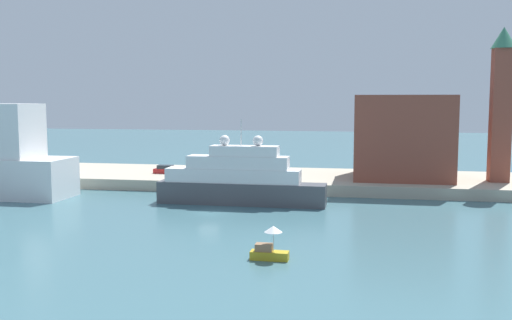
{
  "coord_description": "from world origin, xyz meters",
  "views": [
    {
      "loc": [
        20.03,
        -71.87,
        14.76
      ],
      "look_at": [
        5.07,
        6.0,
        6.49
      ],
      "focal_mm": 40.77,
      "sensor_mm": 36.0,
      "label": 1
    }
  ],
  "objects_px": {
    "harbor_building": "(403,137)",
    "mooring_bollard": "(219,179)",
    "large_yacht": "(239,181)",
    "parked_car": "(166,170)",
    "small_motorboat": "(270,247)",
    "work_barge": "(60,191)",
    "bell_tower": "(501,99)",
    "person_figure": "(197,170)"
  },
  "relations": [
    {
      "from": "work_barge",
      "to": "small_motorboat",
      "type": "bearing_deg",
      "value": -38.79
    },
    {
      "from": "bell_tower",
      "to": "harbor_building",
      "type": "bearing_deg",
      "value": 173.06
    },
    {
      "from": "small_motorboat",
      "to": "work_barge",
      "type": "distance_m",
      "value": 49.75
    },
    {
      "from": "harbor_building",
      "to": "person_figure",
      "type": "height_order",
      "value": "harbor_building"
    },
    {
      "from": "work_barge",
      "to": "large_yacht",
      "type": "bearing_deg",
      "value": -7.07
    },
    {
      "from": "harbor_building",
      "to": "mooring_bollard",
      "type": "distance_m",
      "value": 31.15
    },
    {
      "from": "large_yacht",
      "to": "work_barge",
      "type": "bearing_deg",
      "value": 172.93
    },
    {
      "from": "parked_car",
      "to": "large_yacht",
      "type": "bearing_deg",
      "value": -46.0
    },
    {
      "from": "small_motorboat",
      "to": "work_barge",
      "type": "height_order",
      "value": "small_motorboat"
    },
    {
      "from": "large_yacht",
      "to": "parked_car",
      "type": "xyz_separation_m",
      "value": [
        -17.15,
        17.76,
        -0.97
      ]
    },
    {
      "from": "bell_tower",
      "to": "person_figure",
      "type": "distance_m",
      "value": 50.97
    },
    {
      "from": "small_motorboat",
      "to": "person_figure",
      "type": "height_order",
      "value": "person_figure"
    },
    {
      "from": "work_barge",
      "to": "person_figure",
      "type": "bearing_deg",
      "value": 36.5
    },
    {
      "from": "harbor_building",
      "to": "bell_tower",
      "type": "height_order",
      "value": "bell_tower"
    },
    {
      "from": "bell_tower",
      "to": "person_figure",
      "type": "height_order",
      "value": "bell_tower"
    },
    {
      "from": "parked_car",
      "to": "harbor_building",
      "type": "bearing_deg",
      "value": 2.63
    },
    {
      "from": "work_barge",
      "to": "mooring_bollard",
      "type": "distance_m",
      "value": 25.14
    },
    {
      "from": "harbor_building",
      "to": "work_barge",
      "type": "bearing_deg",
      "value": -163.33
    },
    {
      "from": "harbor_building",
      "to": "bell_tower",
      "type": "xyz_separation_m",
      "value": [
        14.77,
        -1.8,
        6.14
      ]
    },
    {
      "from": "bell_tower",
      "to": "mooring_bollard",
      "type": "distance_m",
      "value": 46.17
    },
    {
      "from": "small_motorboat",
      "to": "work_barge",
      "type": "bearing_deg",
      "value": 141.21
    },
    {
      "from": "work_barge",
      "to": "parked_car",
      "type": "height_order",
      "value": "parked_car"
    },
    {
      "from": "large_yacht",
      "to": "parked_car",
      "type": "bearing_deg",
      "value": 134.0
    },
    {
      "from": "mooring_bollard",
      "to": "harbor_building",
      "type": "bearing_deg",
      "value": 17.91
    },
    {
      "from": "parked_car",
      "to": "mooring_bollard",
      "type": "bearing_deg",
      "value": -32.92
    },
    {
      "from": "parked_car",
      "to": "mooring_bollard",
      "type": "relative_size",
      "value": 6.02
    },
    {
      "from": "harbor_building",
      "to": "bell_tower",
      "type": "distance_m",
      "value": 16.1
    },
    {
      "from": "small_motorboat",
      "to": "bell_tower",
      "type": "height_order",
      "value": "bell_tower"
    },
    {
      "from": "harbor_building",
      "to": "bell_tower",
      "type": "bearing_deg",
      "value": -6.94
    },
    {
      "from": "bell_tower",
      "to": "mooring_bollard",
      "type": "height_order",
      "value": "bell_tower"
    },
    {
      "from": "mooring_bollard",
      "to": "work_barge",
      "type": "bearing_deg",
      "value": -164.83
    },
    {
      "from": "parked_car",
      "to": "bell_tower",
      "type": "bearing_deg",
      "value": 0.07
    },
    {
      "from": "large_yacht",
      "to": "mooring_bollard",
      "type": "bearing_deg",
      "value": 118.48
    },
    {
      "from": "harbor_building",
      "to": "mooring_bollard",
      "type": "relative_size",
      "value": 21.37
    },
    {
      "from": "large_yacht",
      "to": "bell_tower",
      "type": "bearing_deg",
      "value": 25.02
    },
    {
      "from": "bell_tower",
      "to": "mooring_bollard",
      "type": "xyz_separation_m",
      "value": [
        -43.76,
        -7.57,
        -12.64
      ]
    },
    {
      "from": "small_motorboat",
      "to": "bell_tower",
      "type": "xyz_separation_m",
      "value": [
        29.2,
        45.3,
        13.59
      ]
    },
    {
      "from": "large_yacht",
      "to": "mooring_bollard",
      "type": "distance_m",
      "value": 11.74
    },
    {
      "from": "bell_tower",
      "to": "mooring_bollard",
      "type": "relative_size",
      "value": 33.18
    },
    {
      "from": "bell_tower",
      "to": "small_motorboat",
      "type": "bearing_deg",
      "value": -122.8
    },
    {
      "from": "small_motorboat",
      "to": "mooring_bollard",
      "type": "height_order",
      "value": "small_motorboat"
    },
    {
      "from": "small_motorboat",
      "to": "parked_car",
      "type": "distance_m",
      "value": 52.26
    }
  ]
}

